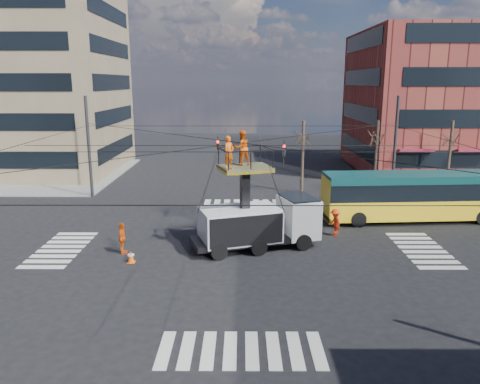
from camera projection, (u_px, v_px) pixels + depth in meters
name	position (u px, v px, depth m)	size (l,w,h in m)	color
ground	(241.00, 249.00, 25.85)	(120.00, 120.00, 0.00)	black
sidewalk_ne	(454.00, 175.00, 46.19)	(18.00, 18.00, 0.12)	slate
sidewalk_nw	(30.00, 175.00, 46.36)	(18.00, 18.00, 0.12)	slate
crosswalks	(241.00, 249.00, 25.84)	(22.40, 22.40, 0.02)	silver
building_tower	(18.00, 19.00, 45.84)	(18.06, 16.06, 30.00)	#7C684F
building_ne	(458.00, 102.00, 47.49)	(20.06, 16.06, 14.00)	maroon
overhead_network	(240.00, 172.00, 25.26)	(24.24, 24.24, 8.00)	#2D2D30
tree_a	(303.00, 138.00, 37.91)	(2.00, 2.00, 6.00)	#382B21
tree_b	(377.00, 138.00, 37.88)	(2.00, 2.00, 6.00)	#382B21
tree_c	(451.00, 138.00, 37.86)	(2.00, 2.00, 6.00)	#382B21
utility_truck	(259.00, 211.00, 25.69)	(7.37, 4.36, 6.53)	black
city_bus	(419.00, 195.00, 30.86)	(12.80, 3.42, 3.20)	gold
traffic_cone	(131.00, 257.00, 23.89)	(0.36, 0.36, 0.63)	#FF5C0A
worker_ground	(122.00, 238.00, 25.01)	(1.01, 0.42, 1.72)	#EE5A0F
flagger	(335.00, 223.00, 27.93)	(1.07, 0.61, 1.65)	red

